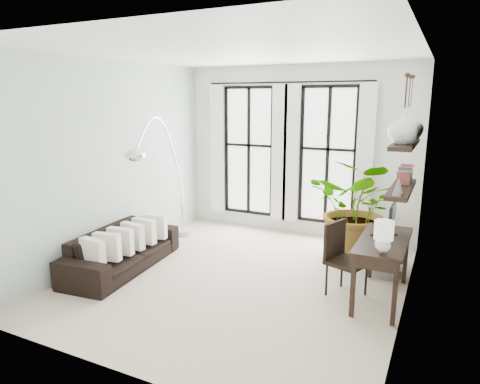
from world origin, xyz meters
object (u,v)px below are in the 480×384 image
Objects in this scene: desk at (383,245)px; buddha at (388,255)px; plant at (359,209)px; arc_lamp at (160,147)px; sofa at (122,249)px; desk_chair at (342,254)px.

buddha is at bearing 90.92° from desk.
arc_lamp is at bearing -159.85° from plant.
buddha is at bearing 9.07° from arc_lamp.
desk reaches higher than sofa.
sofa is 3.82m from desk.
buddha reaches higher than sofa.
buddha is at bearing 80.60° from desk_chair.
plant is 0.93m from buddha.
desk_chair is at bearing -85.31° from sofa.
desk reaches higher than buddha.
desk is at bearing -89.08° from buddha.
desk is at bearing -4.95° from arc_lamp.
desk is 3.80m from arc_lamp.
arc_lamp reaches higher than desk_chair.
plant reaches higher than desk.
desk_chair is (0.07, -1.45, -0.27)m from plant.
desk is 1.42× the size of desk_chair.
desk_chair reaches higher than buddha.
desk is 1.80× the size of buddha.
arc_lamp is at bearing -166.77° from desk_chair.
plant is 0.72× the size of arc_lamp.
plant is 1.48m from desk_chair.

